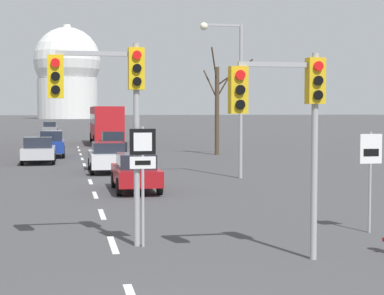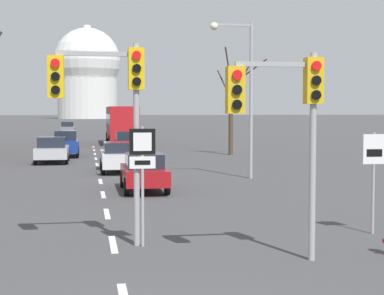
# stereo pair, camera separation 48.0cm
# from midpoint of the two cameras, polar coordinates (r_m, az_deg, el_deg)

# --- Properties ---
(lane_stripe_1) EXTENTS (0.16, 2.00, 0.01)m
(lane_stripe_1) POSITION_cam_midpoint_polar(r_m,az_deg,el_deg) (15.37, -6.13, -8.53)
(lane_stripe_1) COLOR silver
(lane_stripe_1) RESTS_ON ground_plane
(lane_stripe_2) EXTENTS (0.16, 2.00, 0.01)m
(lane_stripe_2) POSITION_cam_midpoint_polar(r_m,az_deg,el_deg) (19.79, -6.88, -5.86)
(lane_stripe_2) COLOR silver
(lane_stripe_2) RESTS_ON ground_plane
(lane_stripe_3) EXTENTS (0.16, 2.00, 0.01)m
(lane_stripe_3) POSITION_cam_midpoint_polar(r_m,az_deg,el_deg) (24.24, -7.35, -4.17)
(lane_stripe_3) COLOR silver
(lane_stripe_3) RESTS_ON ground_plane
(lane_stripe_4) EXTENTS (0.16, 2.00, 0.01)m
(lane_stripe_4) POSITION_cam_midpoint_polar(r_m,az_deg,el_deg) (28.70, -7.67, -3.00)
(lane_stripe_4) COLOR silver
(lane_stripe_4) RESTS_ON ground_plane
(lane_stripe_5) EXTENTS (0.16, 2.00, 0.01)m
(lane_stripe_5) POSITION_cam_midpoint_polar(r_m,az_deg,el_deg) (33.18, -7.90, -2.15)
(lane_stripe_5) COLOR silver
(lane_stripe_5) RESTS_ON ground_plane
(lane_stripe_6) EXTENTS (0.16, 2.00, 0.01)m
(lane_stripe_6) POSITION_cam_midpoint_polar(r_m,az_deg,el_deg) (37.66, -8.08, -1.50)
(lane_stripe_6) COLOR silver
(lane_stripe_6) RESTS_ON ground_plane
(lane_stripe_7) EXTENTS (0.16, 2.00, 0.01)m
(lane_stripe_7) POSITION_cam_midpoint_polar(r_m,az_deg,el_deg) (42.14, -8.22, -0.98)
(lane_stripe_7) COLOR silver
(lane_stripe_7) RESTS_ON ground_plane
(lane_stripe_8) EXTENTS (0.16, 2.00, 0.01)m
(lane_stripe_8) POSITION_cam_midpoint_polar(r_m,az_deg,el_deg) (46.63, -8.34, -0.57)
(lane_stripe_8) COLOR silver
(lane_stripe_8) RESTS_ON ground_plane
(lane_stripe_9) EXTENTS (0.16, 2.00, 0.01)m
(lane_stripe_9) POSITION_cam_midpoint_polar(r_m,az_deg,el_deg) (51.12, -8.43, -0.23)
(lane_stripe_9) COLOR silver
(lane_stripe_9) RESTS_ON ground_plane
(lane_stripe_10) EXTENTS (0.16, 2.00, 0.01)m
(lane_stripe_10) POSITION_cam_midpoint_polar(r_m,az_deg,el_deg) (55.61, -8.51, 0.06)
(lane_stripe_10) COLOR silver
(lane_stripe_10) RESTS_ON ground_plane
(traffic_signal_centre_tall) EXTENTS (2.17, 0.34, 4.69)m
(traffic_signal_centre_tall) POSITION_cam_midpoint_polar(r_m,az_deg,el_deg) (14.80, -6.55, 4.84)
(traffic_signal_centre_tall) COLOR #9E9EA3
(traffic_signal_centre_tall) RESTS_ON ground_plane
(traffic_signal_near_right) EXTENTS (2.03, 0.34, 4.35)m
(traffic_signal_near_right) POSITION_cam_midpoint_polar(r_m,az_deg,el_deg) (13.42, 9.32, 3.81)
(traffic_signal_near_right) COLOR #9E9EA3
(traffic_signal_near_right) RESTS_ON ground_plane
(route_sign_post) EXTENTS (0.60, 0.08, 2.79)m
(route_sign_post) POSITION_cam_midpoint_polar(r_m,az_deg,el_deg) (14.79, -3.50, -1.52)
(route_sign_post) COLOR #9E9EA3
(route_sign_post) RESTS_ON ground_plane
(speed_limit_sign) EXTENTS (0.60, 0.08, 2.60)m
(speed_limit_sign) POSITION_cam_midpoint_polar(r_m,az_deg,el_deg) (17.00, 16.64, -1.51)
(speed_limit_sign) COLOR #9E9EA3
(speed_limit_sign) RESTS_ON ground_plane
(street_lamp_right) EXTENTS (2.01, 0.36, 7.13)m
(street_lamp_right) POSITION_cam_midpoint_polar(r_m,az_deg,el_deg) (29.63, 5.01, 5.83)
(street_lamp_right) COLOR #9E9EA3
(street_lamp_right) RESTS_ON ground_plane
(sedan_near_left) EXTENTS (1.89, 4.58, 1.54)m
(sedan_near_left) POSITION_cam_midpoint_polar(r_m,az_deg,el_deg) (32.98, -6.08, -0.80)
(sedan_near_left) COLOR silver
(sedan_near_left) RESTS_ON ground_plane
(sedan_near_right) EXTENTS (1.74, 4.27, 1.78)m
(sedan_near_right) POSITION_cam_midpoint_polar(r_m,az_deg,el_deg) (44.17, -10.84, 0.35)
(sedan_near_right) COLOR navy
(sedan_near_right) RESTS_ON ground_plane
(sedan_mid_centre) EXTENTS (1.97, 4.39, 1.57)m
(sedan_mid_centre) POSITION_cam_midpoint_polar(r_m,az_deg,el_deg) (39.26, -11.99, -0.17)
(sedan_mid_centre) COLOR #B7B7BC
(sedan_mid_centre) RESTS_ON ground_plane
(sedan_far_left) EXTENTS (1.81, 4.34, 1.64)m
(sedan_far_left) POSITION_cam_midpoint_polar(r_m,az_deg,el_deg) (46.73, -5.54, 0.45)
(sedan_far_left) COLOR black
(sedan_far_left) RESTS_ON ground_plane
(sedan_far_right) EXTENTS (1.94, 4.42, 1.62)m
(sedan_far_right) POSITION_cam_midpoint_polar(r_m,az_deg,el_deg) (87.50, -10.85, 1.76)
(sedan_far_right) COLOR slate
(sedan_far_right) RESTS_ON ground_plane
(sedan_distant_centre) EXTENTS (1.70, 4.08, 1.49)m
(sedan_distant_centre) POSITION_cam_midpoint_polar(r_m,az_deg,el_deg) (25.06, -3.75, -2.15)
(sedan_distant_centre) COLOR maroon
(sedan_distant_centre) RESTS_ON ground_plane
(city_bus) EXTENTS (2.66, 10.80, 3.48)m
(city_bus) POSITION_cam_midpoint_polar(r_m,az_deg,el_deg) (59.90, -6.05, 2.27)
(city_bus) COLOR red
(city_bus) RESTS_ON ground_plane
(bare_tree_right_near) EXTENTS (3.17, 1.91, 7.51)m
(bare_tree_right_near) POSITION_cam_midpoint_polar(r_m,az_deg,el_deg) (45.31, 3.86, 3.79)
(bare_tree_right_near) COLOR #473828
(bare_tree_right_near) RESTS_ON ground_plane
(capitol_dome) EXTENTS (24.31, 24.31, 34.34)m
(capitol_dome) POSITION_cam_midpoint_polar(r_m,az_deg,el_deg) (241.25, -9.23, 6.53)
(capitol_dome) COLOR silver
(capitol_dome) RESTS_ON ground_plane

